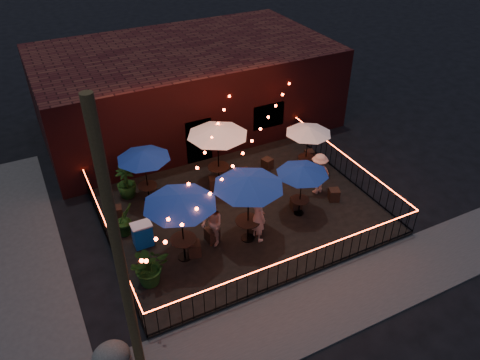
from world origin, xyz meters
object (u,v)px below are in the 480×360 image
object	(u,v)px
cafe_table_4	(303,171)
cooler	(143,234)
cafe_table_0	(180,200)
cafe_table_3	(218,132)
cafe_table_2	(248,182)
boulder	(111,356)
utility_pole	(119,257)
cafe_table_5	(309,130)
cafe_table_1	(143,156)

from	to	relation	value
cafe_table_4	cooler	size ratio (longest dim) A/B	2.31
cafe_table_0	cafe_table_3	world-z (taller)	cafe_table_3
cafe_table_2	cafe_table_4	bearing A→B (deg)	9.20
cafe_table_3	cafe_table_4	distance (m)	3.75
cafe_table_4	boulder	world-z (taller)	cafe_table_4
cafe_table_0	boulder	size ratio (longest dim) A/B	2.76
cooler	utility_pole	bearing A→B (deg)	-108.24
utility_pole	cafe_table_0	bearing A→B (deg)	51.18
cafe_table_2	cafe_table_5	bearing A→B (deg)	33.20
cafe_table_4	cafe_table_5	xyz separation A→B (m)	(1.87, 2.42, 0.01)
utility_pole	cafe_table_2	bearing A→B (deg)	31.79
cafe_table_0	cafe_table_4	size ratio (longest dim) A/B	1.25
cafe_table_0	cafe_table_3	bearing A→B (deg)	50.25
utility_pole	boulder	xyz separation A→B (m)	(-0.68, 0.30, -3.62)
cafe_table_1	cafe_table_5	bearing A→B (deg)	-8.42
utility_pole	cafe_table_5	xyz separation A→B (m)	(9.20, 5.85, -1.89)
cafe_table_0	cooler	distance (m)	2.56
cafe_table_4	cafe_table_1	bearing A→B (deg)	144.92
cafe_table_3	cafe_table_4	world-z (taller)	cafe_table_3
cafe_table_2	cafe_table_5	xyz separation A→B (m)	(4.29, 2.81, -0.49)
cafe_table_2	cooler	distance (m)	4.19
cafe_table_3	cafe_table_4	bearing A→B (deg)	-59.41
utility_pole	cooler	size ratio (longest dim) A/B	8.65
cafe_table_5	boulder	world-z (taller)	cafe_table_5
cafe_table_0	cafe_table_1	xyz separation A→B (m)	(-0.08, 3.68, -0.36)
utility_pole	cafe_table_0	size ratio (longest dim) A/B	3.00
utility_pole	cafe_table_1	size ratio (longest dim) A/B	3.29
cafe_table_1	cafe_table_5	size ratio (longest dim) A/B	1.07
cafe_table_3	cafe_table_5	xyz separation A→B (m)	(3.77, -0.78, -0.50)
cafe_table_3	cafe_table_5	bearing A→B (deg)	-11.77
cafe_table_1	cooler	size ratio (longest dim) A/B	2.63
cafe_table_5	cooler	xyz separation A→B (m)	(-7.71, -1.44, -1.49)
cafe_table_0	cooler	world-z (taller)	cafe_table_0
boulder	utility_pole	bearing A→B (deg)	-23.36
cafe_table_0	cafe_table_3	distance (m)	4.52
cafe_table_4	boulder	bearing A→B (deg)	-158.60
cafe_table_1	cafe_table_4	world-z (taller)	cafe_table_1
cafe_table_1	cafe_table_3	distance (m)	3.00
cooler	boulder	world-z (taller)	cooler
cafe_table_0	cafe_table_1	distance (m)	3.70
cafe_table_2	boulder	distance (m)	6.62
utility_pole	cafe_table_3	distance (m)	8.69
cafe_table_2	cafe_table_5	size ratio (longest dim) A/B	1.18
utility_pole	cooler	bearing A→B (deg)	71.39
utility_pole	cooler	world-z (taller)	utility_pole
utility_pole	cafe_table_5	world-z (taller)	utility_pole
cafe_table_4	cafe_table_5	bearing A→B (deg)	52.19
utility_pole	cafe_table_3	world-z (taller)	utility_pole
cafe_table_5	boulder	bearing A→B (deg)	-150.67
boulder	cooler	bearing A→B (deg)	62.20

